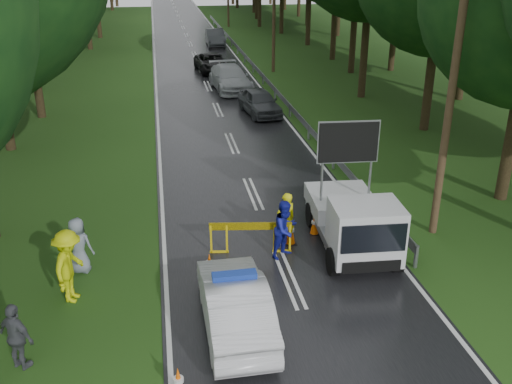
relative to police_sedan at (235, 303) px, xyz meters
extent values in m
plane|color=#1D4012|center=(1.76, 1.91, -0.69)|extent=(160.00, 160.00, 0.00)
cube|color=black|center=(1.76, 31.91, -0.68)|extent=(7.00, 140.00, 0.02)
cylinder|color=gray|center=(5.46, 1.91, -0.34)|extent=(0.12, 0.12, 0.70)
cube|color=gray|center=(5.46, 31.91, -0.14)|extent=(0.05, 60.00, 0.30)
cylinder|color=#453120|center=(6.96, 3.91, 4.31)|extent=(0.24, 0.24, 10.00)
cylinder|color=#453120|center=(6.96, 29.91, 4.31)|extent=(0.24, 0.24, 10.00)
imported|color=silver|center=(0.00, 0.00, 0.00)|extent=(1.52, 4.21, 1.38)
cube|color=#1938A5|center=(0.00, 0.00, 0.76)|extent=(1.04, 0.30, 0.14)
cube|color=gray|center=(4.05, 3.81, -0.17)|extent=(2.15, 4.11, 0.24)
cube|color=silver|center=(4.11, 4.76, 0.21)|extent=(2.14, 2.40, 0.52)
cube|color=silver|center=(3.94, 2.10, 0.49)|extent=(1.99, 1.64, 1.62)
cube|color=black|center=(3.89, 1.32, 0.68)|extent=(1.76, 0.15, 0.81)
cube|color=black|center=(4.08, 4.38, 2.35)|extent=(1.81, 0.23, 1.24)
cylinder|color=black|center=(3.03, 1.97, -0.30)|extent=(0.32, 0.81, 0.80)
cylinder|color=black|center=(4.83, 1.85, -0.30)|extent=(0.32, 0.81, 0.80)
cylinder|color=black|center=(3.22, 5.00, -0.30)|extent=(0.32, 0.81, 0.80)
cylinder|color=black|center=(5.02, 4.89, -0.30)|extent=(0.32, 0.81, 0.80)
cube|color=yellow|center=(-0.20, 3.73, -0.23)|extent=(0.06, 0.06, 0.94)
cube|color=yellow|center=(0.26, 3.66, -0.23)|extent=(0.06, 0.06, 0.94)
cube|color=yellow|center=(1.65, 3.45, -0.23)|extent=(0.06, 0.06, 0.94)
cube|color=yellow|center=(2.12, 3.39, -0.23)|extent=(0.06, 0.06, 0.94)
cube|color=#F2CC00|center=(0.96, 3.56, 0.20)|extent=(2.42, 0.40, 0.23)
imported|color=#F5F00D|center=(2.10, 3.91, 0.16)|extent=(0.72, 0.59, 1.71)
imported|color=#181D9C|center=(1.93, 3.21, 0.19)|extent=(1.09, 1.04, 1.77)
imported|color=#C4D30B|center=(-3.97, 1.91, 0.30)|extent=(1.06, 1.44, 1.99)
imported|color=#47484F|center=(-4.77, -0.59, 0.10)|extent=(0.99, 0.87, 1.60)
imported|color=gray|center=(-3.92, 3.32, 0.13)|extent=(0.93, 0.76, 1.64)
imported|color=#3E4145|center=(3.93, 18.68, -0.01)|extent=(2.14, 4.20, 1.37)
imported|color=#AEB2B7|center=(3.10, 24.68, 0.07)|extent=(2.54, 5.40, 1.52)
imported|color=black|center=(2.56, 30.68, -0.05)|extent=(2.55, 4.82, 1.29)
imported|color=#383B3F|center=(4.03, 42.63, 0.04)|extent=(1.61, 4.50, 1.48)
cone|color=#FF6008|center=(-1.44, -2.09, -0.31)|extent=(0.29, 0.29, 0.73)
cube|color=black|center=(2.26, 3.91, -0.68)|extent=(0.38, 0.38, 0.03)
cone|color=#FF6008|center=(2.26, 3.91, -0.28)|extent=(0.31, 0.31, 0.78)
cube|color=black|center=(3.16, 4.41, -0.68)|extent=(0.33, 0.33, 0.03)
cone|color=#FF6008|center=(3.16, 4.41, -0.34)|extent=(0.27, 0.27, 0.68)
cube|color=black|center=(-0.38, 2.41, -0.68)|extent=(0.35, 0.35, 0.03)
cone|color=#FF6008|center=(-0.38, 2.41, -0.31)|extent=(0.29, 0.29, 0.72)
cube|color=black|center=(4.37, 3.41, -0.68)|extent=(0.33, 0.33, 0.03)
cone|color=#FF6008|center=(4.37, 3.41, -0.34)|extent=(0.27, 0.27, 0.67)
camera|label=1|loc=(-1.43, -11.23, 7.75)|focal=40.00mm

